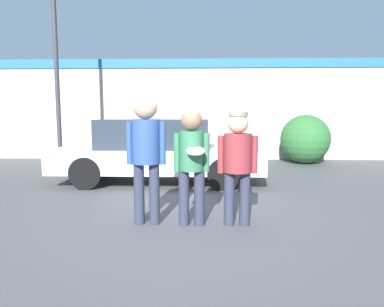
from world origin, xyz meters
TOP-DOWN VIEW (x-y plane):
  - ground_plane at (0.00, 0.00)m, footprint 56.00×56.00m
  - storefront_building at (0.00, 6.97)m, footprint 24.00×0.22m
  - person_left at (-0.51, -0.17)m, footprint 0.56×0.39m
  - person_middle_with_frisbee at (0.13, -0.20)m, footprint 0.50×0.52m
  - person_right at (0.78, -0.18)m, footprint 0.56×0.39m
  - parked_car_near at (-0.76, 2.89)m, footprint 4.66×1.89m
  - street_lamp at (-3.48, 4.32)m, footprint 1.14×0.35m
  - shrub at (3.53, 6.01)m, footprint 1.55×1.55m

SIDE VIEW (x-z plane):
  - ground_plane at x=0.00m, z-range 0.00..0.00m
  - parked_car_near at x=-0.76m, z-range 0.01..1.46m
  - shrub at x=3.53m, z-range 0.00..1.55m
  - person_right at x=0.78m, z-range 0.16..1.77m
  - person_middle_with_frisbee at x=0.13m, z-range 0.15..1.79m
  - person_left at x=-0.51m, z-range 0.20..2.04m
  - storefront_building at x=0.00m, z-range 0.03..3.45m
  - street_lamp at x=-3.48m, z-range 0.64..6.61m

